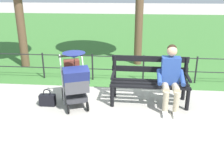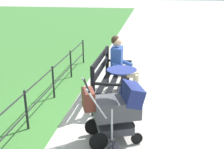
{
  "view_description": "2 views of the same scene",
  "coord_description": "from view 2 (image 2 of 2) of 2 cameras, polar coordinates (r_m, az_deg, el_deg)",
  "views": [
    {
      "loc": [
        -0.38,
        4.73,
        2.36
      ],
      "look_at": [
        0.02,
        0.22,
        0.71
      ],
      "focal_mm": 39.59,
      "sensor_mm": 36.0,
      "label": 1
    },
    {
      "loc": [
        4.54,
        0.7,
        2.39
      ],
      "look_at": [
        -0.05,
        0.05,
        0.8
      ],
      "focal_mm": 44.59,
      "sensor_mm": 36.0,
      "label": 2
    }
  ],
  "objects": [
    {
      "name": "park_bench",
      "position": [
        5.66,
        -0.66,
        -0.24
      ],
      "size": [
        1.61,
        0.63,
        0.96
      ],
      "color": "black",
      "rests_on": "ground"
    },
    {
      "name": "park_fence",
      "position": [
        5.33,
        -14.32,
        -3.36
      ],
      "size": [
        6.6,
        0.04,
        0.7
      ],
      "color": "black",
      "rests_on": "ground"
    },
    {
      "name": "ground_plane",
      "position": [
        5.18,
        -0.61,
        -8.48
      ],
      "size": [
        60.0,
        60.0,
        0.0
      ],
      "primitive_type": "plane",
      "color": "#ADA89E"
    },
    {
      "name": "person_on_bench",
      "position": [
        5.96,
        2.03,
        2.27
      ],
      "size": [
        0.54,
        0.74,
        1.28
      ],
      "color": "tan",
      "rests_on": "ground"
    },
    {
      "name": "stroller",
      "position": [
        4.22,
        0.94,
        -6.25
      ],
      "size": [
        0.77,
        1.0,
        1.15
      ],
      "color": "black",
      "rests_on": "ground"
    }
  ]
}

